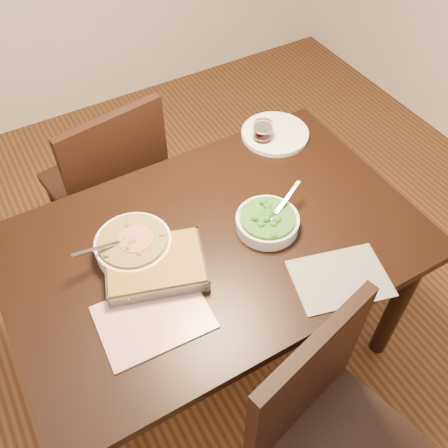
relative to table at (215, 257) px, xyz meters
name	(u,v)px	position (x,y,z in m)	size (l,w,h in m)	color
ground	(217,344)	(0.00, 0.00, -0.65)	(4.00, 4.00, 0.00)	#3F1E12
table	(215,257)	(0.00, 0.00, 0.00)	(1.40, 0.90, 0.75)	black
magazine_a	(154,317)	(-0.31, -0.17, 0.10)	(0.33, 0.24, 0.01)	#A52F3E
magazine_b	(340,278)	(0.27, -0.34, 0.10)	(0.30, 0.21, 0.01)	#282931
coaster	(262,142)	(0.42, 0.35, 0.10)	(0.11, 0.11, 0.00)	white
stew_bowl	(134,245)	(-0.25, 0.09, 0.13)	(0.28, 0.25, 0.10)	white
broccoli_bowl	(267,221)	(0.18, -0.04, 0.13)	(0.24, 0.22, 0.09)	white
baking_dish	(156,266)	(-0.23, -0.02, 0.12)	(0.37, 0.32, 0.06)	silver
wine_tumbler	(263,132)	(0.42, 0.35, 0.14)	(0.08, 0.08, 0.09)	black
dinner_plate	(275,134)	(0.48, 0.36, 0.10)	(0.28, 0.28, 0.02)	silver
chair_near	(330,434)	(0.01, -0.67, -0.11)	(0.55, 0.55, 0.97)	black
chair_far	(111,182)	(-0.15, 0.67, -0.12)	(0.51, 0.51, 0.95)	black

